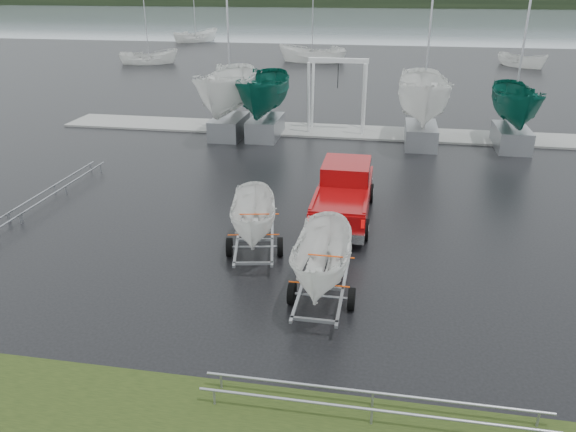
% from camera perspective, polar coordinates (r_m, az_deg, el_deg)
% --- Properties ---
extents(ground_plane, '(120.00, 120.00, 0.00)m').
position_cam_1_polar(ground_plane, '(20.54, -1.65, -0.25)').
color(ground_plane, black).
rests_on(ground_plane, ground).
extents(lake, '(300.00, 300.00, 0.00)m').
position_cam_1_polar(lake, '(118.83, 8.67, 18.75)').
color(lake, gray).
rests_on(lake, ground).
extents(dock, '(30.00, 3.00, 0.12)m').
position_cam_1_polar(dock, '(32.72, 3.00, 8.67)').
color(dock, gray).
rests_on(dock, ground).
extents(pickup_truck, '(2.07, 5.54, 1.84)m').
position_cam_1_polar(pickup_truck, '(20.63, 5.73, 2.61)').
color(pickup_truck, maroon).
rests_on(pickup_truck, ground).
extents(trailer_hitched, '(1.78, 3.61, 4.52)m').
position_cam_1_polar(trailer_hitched, '(14.29, 3.71, -0.26)').
color(trailer_hitched, gray).
rests_on(trailer_hitched, ground).
extents(trailer_parked, '(1.90, 3.76, 4.26)m').
position_cam_1_polar(trailer_parked, '(17.12, -3.53, 3.26)').
color(trailer_parked, gray).
rests_on(trailer_parked, ground).
extents(boat_hoist, '(3.30, 2.18, 4.12)m').
position_cam_1_polar(boat_hoist, '(32.07, 5.07, 13.11)').
color(boat_hoist, silver).
rests_on(boat_hoist, ground).
extents(keelboat_0, '(2.66, 3.20, 10.83)m').
position_cam_1_polar(keelboat_0, '(30.94, -6.27, 15.63)').
color(keelboat_0, gray).
rests_on(keelboat_0, ground).
extents(keelboat_1, '(2.43, 3.20, 7.56)m').
position_cam_1_polar(keelboat_1, '(30.69, -2.41, 14.98)').
color(keelboat_1, gray).
rests_on(keelboat_1, ground).
extents(keelboat_2, '(2.66, 3.20, 10.83)m').
position_cam_1_polar(keelboat_2, '(29.79, 13.98, 14.85)').
color(keelboat_2, gray).
rests_on(keelboat_2, ground).
extents(keelboat_3, '(2.17, 3.20, 10.33)m').
position_cam_1_polar(keelboat_3, '(30.82, 22.50, 12.52)').
color(keelboat_3, gray).
rests_on(keelboat_3, ground).
extents(mast_rack_0, '(0.56, 6.50, 0.06)m').
position_cam_1_polar(mast_rack_0, '(24.61, -22.17, 2.86)').
color(mast_rack_0, gray).
rests_on(mast_rack_0, ground).
extents(mast_rack_2, '(7.00, 0.56, 0.06)m').
position_cam_1_polar(mast_rack_2, '(11.85, 8.59, -18.09)').
color(mast_rack_2, gray).
rests_on(mast_rack_2, ground).
extents(moored_boat_0, '(2.97, 2.93, 10.99)m').
position_cam_1_polar(moored_boat_0, '(61.99, -13.89, 14.78)').
color(moored_boat_0, white).
rests_on(moored_boat_0, ground).
extents(moored_boat_1, '(2.90, 2.83, 11.60)m').
position_cam_1_polar(moored_boat_1, '(61.64, 2.46, 15.35)').
color(moored_boat_1, white).
rests_on(moored_boat_1, ground).
extents(moored_boat_2, '(3.07, 3.07, 10.85)m').
position_cam_1_polar(moored_boat_2, '(62.77, 22.59, 13.84)').
color(moored_boat_2, white).
rests_on(moored_boat_2, ground).
extents(moored_boat_4, '(3.75, 3.75, 11.48)m').
position_cam_1_polar(moored_boat_4, '(83.49, -9.31, 17.07)').
color(moored_boat_4, white).
rests_on(moored_boat_4, ground).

